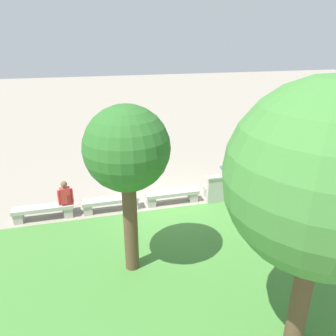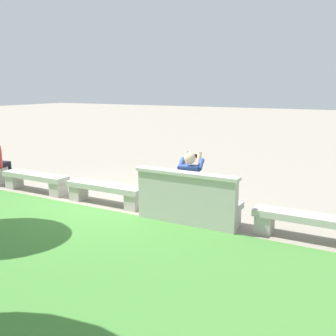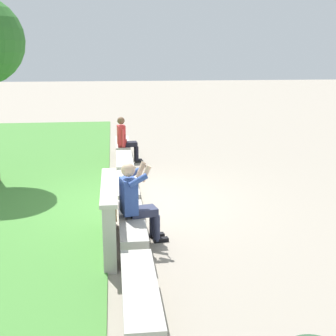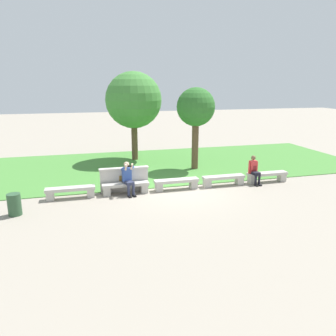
{
  "view_description": "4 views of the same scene",
  "coord_description": "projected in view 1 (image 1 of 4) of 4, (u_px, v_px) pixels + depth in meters",
  "views": [
    {
      "loc": [
        2.73,
        9.84,
        5.47
      ],
      "look_at": [
        -0.04,
        -0.76,
        1.03
      ],
      "focal_mm": 35.0,
      "sensor_mm": 36.0,
      "label": 1
    },
    {
      "loc": [
        -5.22,
        6.53,
        2.52
      ],
      "look_at": [
        -1.13,
        -0.78,
        0.78
      ],
      "focal_mm": 42.0,
      "sensor_mm": 36.0,
      "label": 2
    },
    {
      "loc": [
        -9.01,
        0.24,
        2.97
      ],
      "look_at": [
        -0.15,
        -0.8,
        0.74
      ],
      "focal_mm": 50.0,
      "sensor_mm": 36.0,
      "label": 3
    },
    {
      "loc": [
        -3.69,
        -12.57,
        4.31
      ],
      "look_at": [
        -0.48,
        -0.42,
        1.07
      ],
      "focal_mm": 35.0,
      "sensor_mm": 36.0,
      "label": 4
    }
  ],
  "objects": [
    {
      "name": "person_photographer",
      "position": [
        226.0,
        177.0,
        11.79
      ],
      "size": [
        0.53,
        0.77,
        1.32
      ],
      "color": "black",
      "rests_on": "ground"
    },
    {
      "name": "bench_near",
      "position": [
        229.0,
        189.0,
        11.91
      ],
      "size": [
        1.87,
        0.4,
        0.45
      ],
      "color": "#B7B2A8",
      "rests_on": "ground"
    },
    {
      "name": "tree_behind_wall",
      "position": [
        127.0,
        152.0,
        7.15
      ],
      "size": [
        1.93,
        1.93,
        4.16
      ],
      "color": "brown",
      "rests_on": "ground"
    },
    {
      "name": "grass_strip",
      "position": [
        222.0,
        289.0,
        7.59
      ],
      "size": [
        22.4,
        8.0,
        0.03
      ],
      "primitive_type": "cube",
      "color": "#478438",
      "rests_on": "ground"
    },
    {
      "name": "bench_main",
      "position": [
        281.0,
        183.0,
        12.41
      ],
      "size": [
        1.87,
        0.4,
        0.45
      ],
      "color": "#B7B2A8",
      "rests_on": "ground"
    },
    {
      "name": "person_distant",
      "position": [
        65.0,
        197.0,
        10.5
      ],
      "size": [
        0.48,
        0.7,
        1.26
      ],
      "color": "black",
      "rests_on": "ground"
    },
    {
      "name": "bench_mid",
      "position": [
        172.0,
        195.0,
        11.41
      ],
      "size": [
        1.87,
        0.4,
        0.45
      ],
      "color": "#B7B2A8",
      "rests_on": "ground"
    },
    {
      "name": "trash_bin",
      "position": [
        302.0,
        165.0,
        13.91
      ],
      "size": [
        0.44,
        0.44,
        0.75
      ],
      "primitive_type": "cylinder",
      "color": "#2D5133",
      "rests_on": "ground"
    },
    {
      "name": "backrest_wall_with_plaque",
      "position": [
        233.0,
        187.0,
        11.52
      ],
      "size": [
        2.01,
        0.24,
        1.01
      ],
      "color": "#B7B2A8",
      "rests_on": "ground"
    },
    {
      "name": "bench_end",
      "position": [
        43.0,
        211.0,
        10.41
      ],
      "size": [
        1.87,
        0.4,
        0.45
      ],
      "color": "#B7B2A8",
      "rests_on": "ground"
    },
    {
      "name": "bench_far",
      "position": [
        111.0,
        203.0,
        10.91
      ],
      "size": [
        1.87,
        0.4,
        0.45
      ],
      "color": "#B7B2A8",
      "rests_on": "ground"
    },
    {
      "name": "tree_left_background",
      "position": [
        324.0,
        179.0,
        5.07
      ],
      "size": [
        3.15,
        3.15,
        5.0
      ],
      "color": "brown",
      "rests_on": "ground"
    },
    {
      "name": "ground_plane",
      "position": [
        172.0,
        203.0,
        11.52
      ],
      "size": [
        80.0,
        80.0,
        0.0
      ],
      "primitive_type": "plane",
      "color": "gray"
    },
    {
      "name": "backpack",
      "position": [
        66.0,
        199.0,
        10.44
      ],
      "size": [
        0.28,
        0.24,
        0.43
      ],
      "color": "maroon",
      "rests_on": "bench_end"
    }
  ]
}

